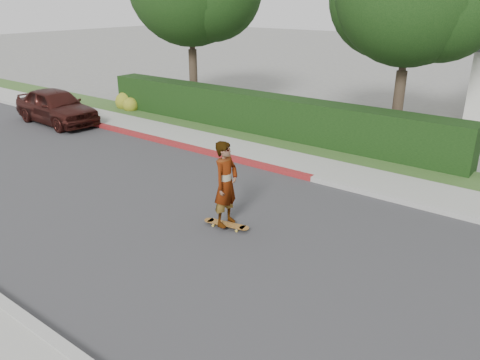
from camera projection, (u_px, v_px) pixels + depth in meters
The scene contains 12 objects.
ground at pixel (185, 224), 10.65m from camera, with size 120.00×120.00×0.00m, color slate.
road at pixel (185, 223), 10.65m from camera, with size 60.00×8.00×0.01m, color #2D2D30.
curb_near at pixel (10, 310), 7.59m from camera, with size 60.00×0.20×0.15m, color #9E9E99.
curb_far at pixel (282, 171), 13.66m from camera, with size 60.00×0.20×0.15m, color #9E9E99.
curb_red_section at pixel (162, 141), 16.48m from camera, with size 12.00×0.21×0.15m, color maroon.
sidewalk_far at pixel (298, 163), 14.33m from camera, with size 60.00×1.60×0.12m, color gray.
planting_strip at pixel (323, 151), 15.52m from camera, with size 60.00×1.60×0.10m, color #2D4C1E.
hedge at pixel (260, 114), 17.40m from camera, with size 15.00×1.00×1.50m, color black.
flowering_shrub at pixel (127, 103), 21.17m from camera, with size 1.40×1.00×0.90m.
skateboard at pixel (226, 224), 10.41m from camera, with size 1.12×0.43×0.10m.
skateboarder at pixel (226, 184), 10.06m from camera, with size 0.70×0.46×1.91m, color white.
car_maroon at pixel (56, 106), 18.80m from camera, with size 1.68×4.17×1.42m, color #391612.
Camera 1 is at (6.79, -6.83, 4.83)m, focal length 35.00 mm.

